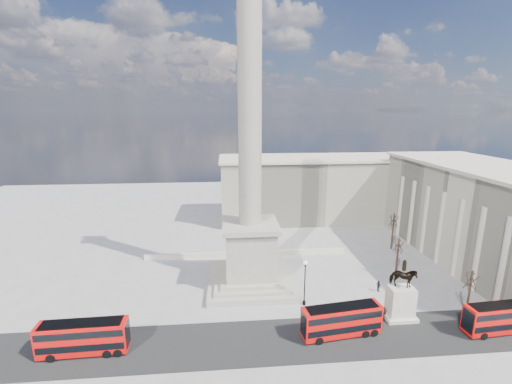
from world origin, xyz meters
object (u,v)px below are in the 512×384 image
at_px(red_bus_b, 342,320).
at_px(pedestrian_standing, 488,307).
at_px(victorian_lamp, 305,279).
at_px(pedestrian_crossing, 379,286).
at_px(pedestrian_walking, 385,313).
at_px(equestrian_statue, 401,298).
at_px(nelsons_column, 250,210).
at_px(red_bus_a, 84,337).
at_px(red_bus_c, 502,318).

height_order(red_bus_b, pedestrian_standing, red_bus_b).
xyz_separation_m(victorian_lamp, pedestrian_crossing, (12.81, 2.75, -3.24)).
bearing_deg(victorian_lamp, pedestrian_walking, -21.98).
height_order(red_bus_b, victorian_lamp, victorian_lamp).
xyz_separation_m(equestrian_statue, pedestrian_crossing, (0.21, 7.22, -2.15)).
bearing_deg(pedestrian_standing, victorian_lamp, -53.61).
distance_m(equestrian_statue, pedestrian_walking, 3.10).
bearing_deg(nelsons_column, pedestrian_crossing, -12.10).
bearing_deg(pedestrian_walking, nelsons_column, 152.75).
relative_size(equestrian_statue, pedestrian_crossing, 4.66).
height_order(red_bus_a, red_bus_c, red_bus_a).
bearing_deg(red_bus_a, pedestrian_crossing, 13.19).
height_order(nelsons_column, red_bus_c, nelsons_column).
height_order(red_bus_a, red_bus_b, red_bus_b).
xyz_separation_m(red_bus_a, red_bus_c, (52.87, -0.48, -0.07)).
xyz_separation_m(red_bus_b, victorian_lamp, (-3.19, 7.55, 1.99)).
bearing_deg(pedestrian_walking, red_bus_b, -151.04).
distance_m(pedestrian_walking, pedestrian_standing, 15.43).
bearing_deg(red_bus_b, equestrian_statue, 10.77).
relative_size(victorian_lamp, pedestrian_walking, 4.53).
xyz_separation_m(red_bus_c, pedestrian_walking, (-13.74, 4.42, -1.33)).
distance_m(red_bus_b, pedestrian_walking, 8.19).
relative_size(victorian_lamp, pedestrian_crossing, 3.75).
bearing_deg(red_bus_b, pedestrian_crossing, 39.60).
bearing_deg(victorian_lamp, pedestrian_crossing, 12.12).
bearing_deg(red_bus_b, victorian_lamp, 105.54).
relative_size(red_bus_b, equestrian_statue, 1.19).
relative_size(nelsons_column, victorian_lamp, 7.00).
distance_m(nelsons_column, victorian_lamp, 13.58).
xyz_separation_m(red_bus_c, pedestrian_standing, (1.69, 4.30, -1.20)).
bearing_deg(red_bus_c, pedestrian_walking, 158.13).
relative_size(red_bus_a, pedestrian_standing, 5.62).
xyz_separation_m(nelsons_column, red_bus_b, (10.78, -14.68, -10.71)).
height_order(red_bus_a, pedestrian_crossing, red_bus_a).
bearing_deg(nelsons_column, red_bus_b, -53.71).
bearing_deg(red_bus_a, equestrian_statue, 3.54).
bearing_deg(victorian_lamp, red_bus_c, -19.65).
distance_m(victorian_lamp, equestrian_statue, 13.41).
distance_m(equestrian_statue, pedestrian_crossing, 7.54).
xyz_separation_m(red_bus_a, pedestrian_walking, (39.13, 3.94, -1.40)).
xyz_separation_m(pedestrian_walking, pedestrian_standing, (15.43, -0.12, 0.14)).
xyz_separation_m(nelsons_column, equestrian_statue, (20.18, -11.60, -9.81)).
relative_size(red_bus_c, victorian_lamp, 1.42).
bearing_deg(equestrian_statue, nelsons_column, 150.12).
distance_m(red_bus_c, equestrian_statue, 12.47).
relative_size(nelsons_column, equestrian_statue, 5.63).
bearing_deg(red_bus_c, pedestrian_crossing, 131.09).
bearing_deg(pedestrian_walking, pedestrian_crossing, 77.01).
distance_m(red_bus_b, equestrian_statue, 9.94).
bearing_deg(pedestrian_standing, nelsons_column, -62.96).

